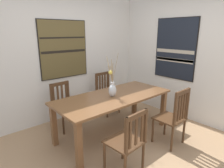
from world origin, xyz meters
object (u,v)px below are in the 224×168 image
object	(u,v)px
dining_table	(114,101)
chair_0	(106,92)
chair_2	(173,116)
centerpiece_vase	(112,88)
chair_3	(127,141)
chair_1	(64,104)
painting_on_side_wall	(175,49)
painting_on_back_wall	(64,49)

from	to	relation	value
dining_table	chair_0	size ratio (longest dim) A/B	2.26
chair_2	centerpiece_vase	bearing A→B (deg)	123.04
chair_3	chair_1	bearing A→B (deg)	89.76
centerpiece_vase	chair_0	world-z (taller)	centerpiece_vase
chair_1	painting_on_side_wall	distance (m)	2.54
chair_0	chair_1	bearing A→B (deg)	-178.19
chair_0	chair_2	world-z (taller)	chair_2
dining_table	chair_1	size ratio (longest dim) A/B	2.37
centerpiece_vase	chair_0	distance (m)	1.14
chair_0	chair_2	distance (m)	1.73
dining_table	chair_3	world-z (taller)	chair_3
chair_1	painting_on_back_wall	distance (m)	1.11
chair_1	chair_2	distance (m)	1.99
centerpiece_vase	painting_on_back_wall	distance (m)	1.39
centerpiece_vase	painting_on_side_wall	world-z (taller)	painting_on_side_wall
chair_1	chair_3	size ratio (longest dim) A/B	0.97
chair_3	painting_on_side_wall	xyz separation A→B (m)	(2.14, 0.72, 0.99)
chair_1	chair_3	world-z (taller)	chair_3
centerpiece_vase	painting_on_back_wall	world-z (taller)	painting_on_back_wall
centerpiece_vase	chair_0	bearing A→B (deg)	56.32
chair_0	centerpiece_vase	bearing A→B (deg)	-123.68
chair_2	chair_3	bearing A→B (deg)	179.51
chair_2	painting_on_side_wall	world-z (taller)	painting_on_side_wall
chair_3	painting_on_back_wall	size ratio (longest dim) A/B	0.78
dining_table	chair_2	distance (m)	1.01
dining_table	painting_on_side_wall	size ratio (longest dim) A/B	1.64
dining_table	centerpiece_vase	world-z (taller)	centerpiece_vase
chair_0	chair_2	bearing A→B (deg)	-91.17
chair_1	chair_2	xyz separation A→B (m)	(1.03, -1.70, 0.03)
dining_table	chair_0	xyz separation A→B (m)	(0.54, 0.87, -0.16)
chair_1	chair_2	bearing A→B (deg)	-58.79
chair_3	painting_on_back_wall	xyz separation A→B (m)	(0.28, 2.10, 0.99)
painting_on_back_wall	painting_on_side_wall	distance (m)	2.31
chair_2	painting_on_side_wall	size ratio (longest dim) A/B	0.76
centerpiece_vase	chair_0	xyz separation A→B (m)	(0.59, 0.88, -0.40)
painting_on_back_wall	painting_on_side_wall	size ratio (longest dim) A/B	0.91
chair_2	painting_on_side_wall	xyz separation A→B (m)	(1.10, 0.73, 0.95)
dining_table	chair_3	distance (m)	1.03
dining_table	painting_on_back_wall	size ratio (longest dim) A/B	1.80
dining_table	painting_on_back_wall	bearing A→B (deg)	101.48
chair_1	chair_2	world-z (taller)	chair_2
dining_table	centerpiece_vase	size ratio (longest dim) A/B	2.80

